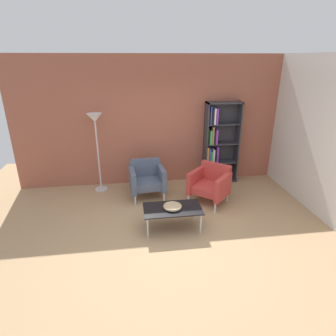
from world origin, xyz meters
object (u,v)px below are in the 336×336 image
at_px(bookshelf_tall, 217,144).
at_px(armchair_spare_guest, 210,183).
at_px(decorative_bowl, 173,206).
at_px(floor_lamp_torchiere, 95,127).
at_px(armchair_by_bookshelf, 147,178).
at_px(coffee_table_low, 172,210).

relative_size(bookshelf_tall, armchair_spare_guest, 2.00).
bearing_deg(decorative_bowl, armchair_spare_guest, 43.59).
bearing_deg(decorative_bowl, floor_lamp_torchiere, 127.96).
height_order(bookshelf_tall, floor_lamp_torchiere, bookshelf_tall).
relative_size(armchair_by_bookshelf, floor_lamp_torchiere, 0.45).
xyz_separation_m(decorative_bowl, floor_lamp_torchiere, (-1.37, 1.76, 1.01)).
relative_size(coffee_table_low, armchair_spare_guest, 1.05).
distance_m(decorative_bowl, floor_lamp_torchiere, 2.45).
height_order(armchair_by_bookshelf, floor_lamp_torchiere, floor_lamp_torchiere).
bearing_deg(bookshelf_tall, armchair_by_bookshelf, -160.82).
relative_size(armchair_by_bookshelf, armchair_spare_guest, 0.82).
bearing_deg(bookshelf_tall, coffee_table_low, -125.37).
height_order(bookshelf_tall, coffee_table_low, bookshelf_tall).
bearing_deg(armchair_by_bookshelf, armchair_spare_guest, -23.54).
bearing_deg(bookshelf_tall, decorative_bowl, -125.37).
bearing_deg(floor_lamp_torchiere, decorative_bowl, -52.04).
bearing_deg(armchair_spare_guest, decorative_bowl, -93.71).
distance_m(coffee_table_low, floor_lamp_torchiere, 2.48).
distance_m(bookshelf_tall, armchair_by_bookshelf, 1.87).
relative_size(bookshelf_tall, decorative_bowl, 5.94).
bearing_deg(armchair_by_bookshelf, coffee_table_low, -79.74).
xyz_separation_m(bookshelf_tall, decorative_bowl, (-1.35, -1.90, -0.49)).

